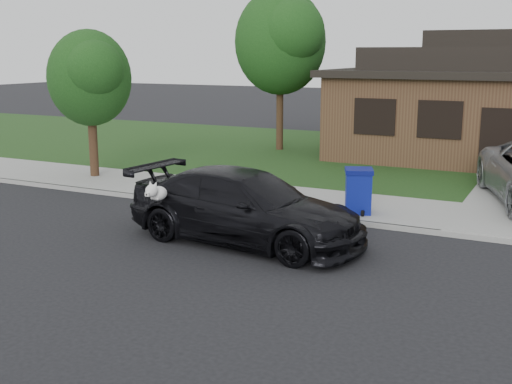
% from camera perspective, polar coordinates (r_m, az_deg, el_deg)
% --- Properties ---
extents(ground, '(120.00, 120.00, 0.00)m').
position_cam_1_polar(ground, '(12.95, -3.50, -5.70)').
color(ground, black).
rests_on(ground, ground).
extents(sidewalk, '(60.00, 3.00, 0.12)m').
position_cam_1_polar(sidewalk, '(17.29, 4.76, -0.90)').
color(sidewalk, gray).
rests_on(sidewalk, ground).
extents(curb, '(60.00, 0.12, 0.12)m').
position_cam_1_polar(curb, '(15.94, 2.76, -2.01)').
color(curb, gray).
rests_on(curb, ground).
extents(lawn, '(60.00, 13.00, 0.13)m').
position_cam_1_polar(lawn, '(24.77, 11.64, 2.91)').
color(lawn, '#193814').
rests_on(lawn, ground).
extents(sedan, '(5.52, 2.72, 1.55)m').
position_cam_1_polar(sedan, '(13.67, -0.96, -1.33)').
color(sedan, black).
rests_on(sedan, ground).
extents(recycling_bin, '(0.86, 0.86, 1.11)m').
position_cam_1_polar(recycling_bin, '(15.93, 9.08, 0.13)').
color(recycling_bin, navy).
rests_on(recycling_bin, sidewalk).
extents(house, '(12.60, 8.60, 4.65)m').
position_cam_1_polar(house, '(25.82, 21.68, 7.30)').
color(house, '#422B1C').
rests_on(house, ground).
extents(tree_0, '(3.78, 3.60, 6.34)m').
position_cam_1_polar(tree_0, '(25.78, 2.40, 13.36)').
color(tree_0, '#332114').
rests_on(tree_0, ground).
extents(tree_2, '(2.73, 2.60, 4.59)m').
position_cam_1_polar(tree_2, '(20.81, -14.49, 9.91)').
color(tree_2, '#332114').
rests_on(tree_2, ground).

